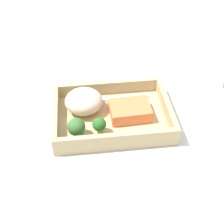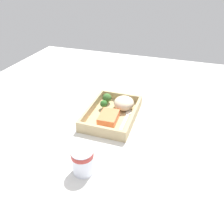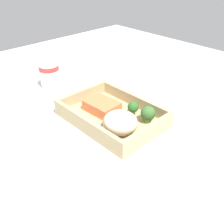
% 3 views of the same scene
% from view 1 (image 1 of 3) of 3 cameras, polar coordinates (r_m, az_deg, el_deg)
% --- Properties ---
extents(ground_plane, '(1.60, 1.60, 0.02)m').
position_cam_1_polar(ground_plane, '(0.77, 0.00, -2.03)').
color(ground_plane, silver).
extents(takeout_tray, '(0.28, 0.20, 0.01)m').
position_cam_1_polar(takeout_tray, '(0.76, 0.00, -1.17)').
color(takeout_tray, tan).
rests_on(takeout_tray, ground_plane).
extents(tray_rim, '(0.28, 0.20, 0.03)m').
position_cam_1_polar(tray_rim, '(0.74, 0.00, 0.14)').
color(tray_rim, tan).
rests_on(tray_rim, takeout_tray).
extents(salmon_fillet, '(0.10, 0.07, 0.03)m').
position_cam_1_polar(salmon_fillet, '(0.75, 3.32, 0.05)').
color(salmon_fillet, '#F27947').
rests_on(salmon_fillet, takeout_tray).
extents(mashed_potatoes, '(0.09, 0.09, 0.06)m').
position_cam_1_polar(mashed_potatoes, '(0.76, -5.20, 1.99)').
color(mashed_potatoes, beige).
rests_on(mashed_potatoes, takeout_tray).
extents(broccoli_floret_1, '(0.04, 0.04, 0.05)m').
position_cam_1_polar(broccoli_floret_1, '(0.70, -6.54, -2.78)').
color(broccoli_floret_1, '#81A55A').
rests_on(broccoli_floret_1, takeout_tray).
extents(broccoli_floret_2, '(0.03, 0.03, 0.04)m').
position_cam_1_polar(broccoli_floret_2, '(0.70, -2.34, -2.34)').
color(broccoli_floret_2, '#749C59').
rests_on(broccoli_floret_2, takeout_tray).
extents(fork, '(0.16, 0.02, 0.00)m').
position_cam_1_polar(fork, '(0.80, 0.28, 2.44)').
color(fork, white).
rests_on(fork, takeout_tray).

